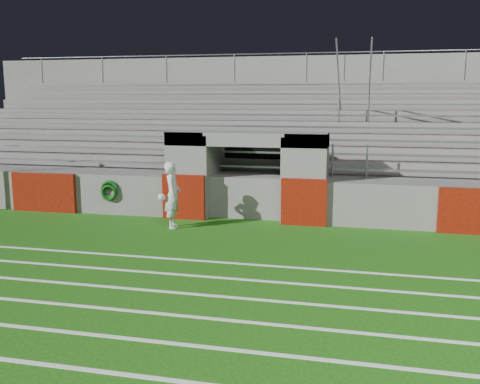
# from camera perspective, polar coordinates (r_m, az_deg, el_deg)

# --- Properties ---
(ground) EXTENTS (90.00, 90.00, 0.00)m
(ground) POSITION_cam_1_polar(r_m,az_deg,el_deg) (12.96, -2.69, -6.10)
(ground) COLOR #19540E
(ground) RESTS_ON ground
(field_markings) EXTENTS (28.00, 8.09, 0.01)m
(field_markings) POSITION_cam_1_polar(r_m,az_deg,el_deg) (8.55, -12.19, -14.99)
(field_markings) COLOR white
(field_markings) RESTS_ON ground
(stadium_structure) EXTENTS (26.00, 8.48, 5.42)m
(stadium_structure) POSITION_cam_1_polar(r_m,az_deg,el_deg) (20.34, 3.42, 4.03)
(stadium_structure) COLOR #62605D
(stadium_structure) RESTS_ON ground
(goalkeeper_with_ball) EXTENTS (0.66, 0.77, 1.86)m
(goalkeeper_with_ball) POSITION_cam_1_polar(r_m,az_deg,el_deg) (15.00, -7.21, -0.32)
(goalkeeper_with_ball) COLOR silver
(goalkeeper_with_ball) RESTS_ON ground
(hose_coil) EXTENTS (0.59, 0.15, 0.64)m
(hose_coil) POSITION_cam_1_polar(r_m,az_deg,el_deg) (16.98, -13.76, 0.11)
(hose_coil) COLOR #0D4112
(hose_coil) RESTS_ON ground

